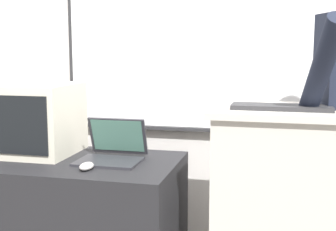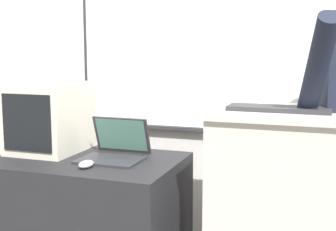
{
  "view_description": "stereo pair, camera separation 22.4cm",
  "coord_description": "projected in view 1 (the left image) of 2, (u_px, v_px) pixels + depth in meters",
  "views": [
    {
      "loc": [
        0.49,
        -1.75,
        1.31
      ],
      "look_at": [
        -0.03,
        0.41,
        0.98
      ],
      "focal_mm": 50.0,
      "sensor_mm": 36.0,
      "label": 1
    },
    {
      "loc": [
        0.71,
        -1.68,
        1.31
      ],
      "look_at": [
        -0.03,
        0.41,
        0.98
      ],
      "focal_mm": 50.0,
      "sensor_mm": 36.0,
      "label": 2
    }
  ],
  "objects": [
    {
      "name": "back_wall",
      "position": [
        200.0,
        36.0,
        2.87
      ],
      "size": [
        6.4,
        0.17,
        2.74
      ],
      "color": "silver",
      "rests_on": "ground_plane"
    },
    {
      "name": "lectern_podium",
      "position": [
        275.0,
        216.0,
        2.18
      ],
      "size": [
        0.6,
        0.5,
        1.03
      ],
      "color": "#BCB7AD",
      "rests_on": "ground_plane"
    },
    {
      "name": "side_desk",
      "position": [
        85.0,
        230.0,
        2.41
      ],
      "size": [
        0.95,
        0.64,
        0.74
      ],
      "color": "black",
      "rests_on": "ground_plane"
    },
    {
      "name": "laptop",
      "position": [
        113.0,
        148.0,
        2.37
      ],
      "size": [
        0.31,
        0.3,
        0.21
      ],
      "color": "#28282D",
      "rests_on": "side_desk"
    },
    {
      "name": "wireless_keyboard",
      "position": [
        281.0,
        107.0,
        2.04
      ],
      "size": [
        0.43,
        0.15,
        0.02
      ],
      "color": "#2D2D30",
      "rests_on": "lectern_podium"
    },
    {
      "name": "computer_mouse_by_laptop",
      "position": [
        87.0,
        166.0,
        2.17
      ],
      "size": [
        0.06,
        0.1,
        0.03
      ],
      "color": "silver",
      "rests_on": "side_desk"
    },
    {
      "name": "crt_monitor",
      "position": [
        42.0,
        119.0,
        2.48
      ],
      "size": [
        0.35,
        0.42,
        0.37
      ],
      "color": "beige",
      "rests_on": "side_desk"
    }
  ]
}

